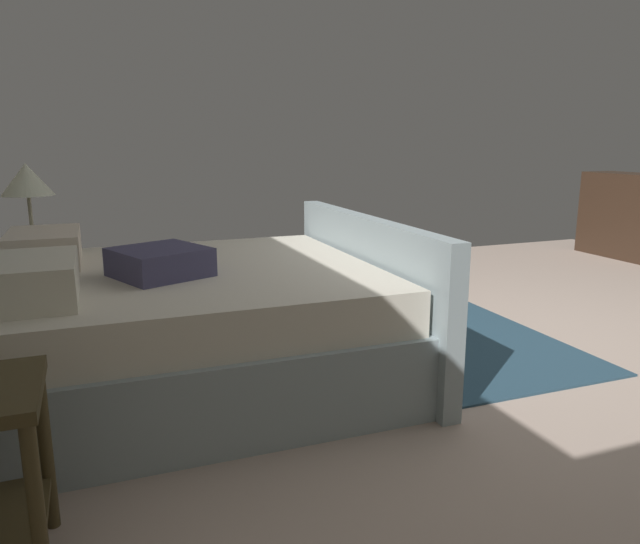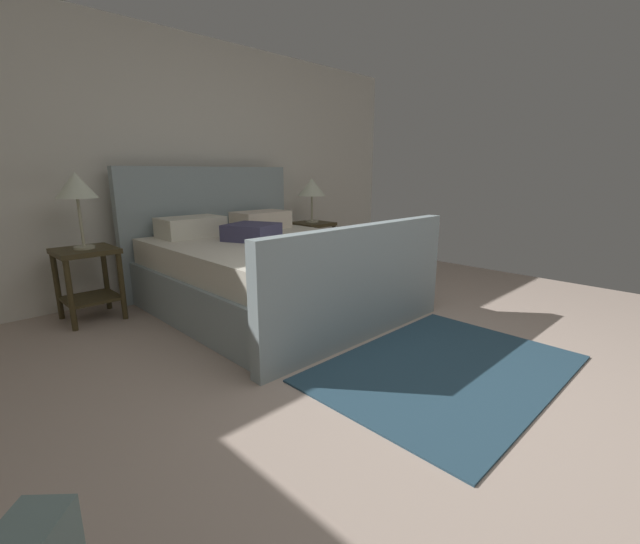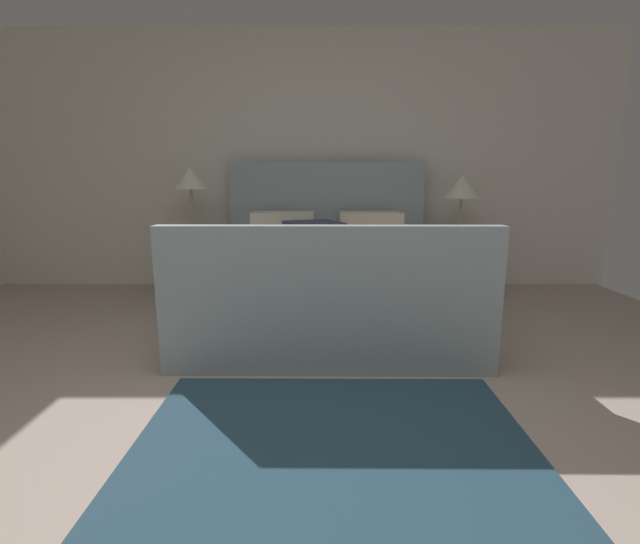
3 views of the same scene
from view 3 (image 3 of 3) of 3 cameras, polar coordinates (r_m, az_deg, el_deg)
ground_plane at (r=1.74m, az=-7.48°, el=-27.43°), size 6.29×6.64×0.02m
wall_back at (r=4.73m, az=-2.46°, el=13.74°), size 6.41×0.12×2.53m
bed at (r=3.56m, az=0.99°, el=-0.24°), size 1.91×2.17×1.25m
nightstand_right at (r=4.51m, az=17.17°, el=2.34°), size 0.44×0.44×0.60m
table_lamp_right at (r=4.46m, az=17.65°, el=10.13°), size 0.33×0.33×0.53m
nightstand_left at (r=4.49m, az=-15.55°, el=2.41°), size 0.44×0.44×0.60m
table_lamp_left at (r=4.44m, az=-16.03°, el=11.18°), size 0.31×0.31×0.61m
area_rug at (r=2.03m, az=1.80°, el=-20.56°), size 1.68×1.19×0.01m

